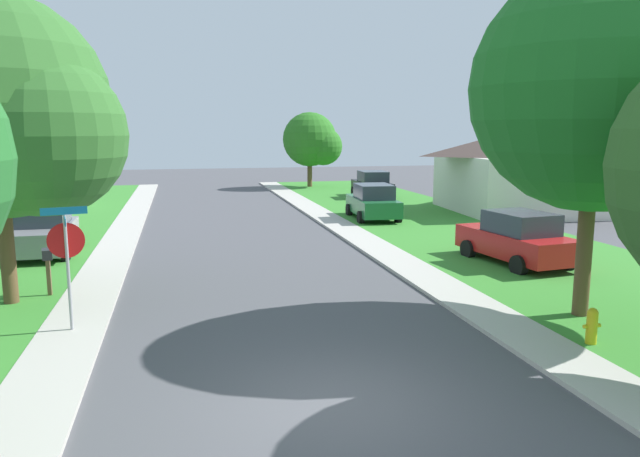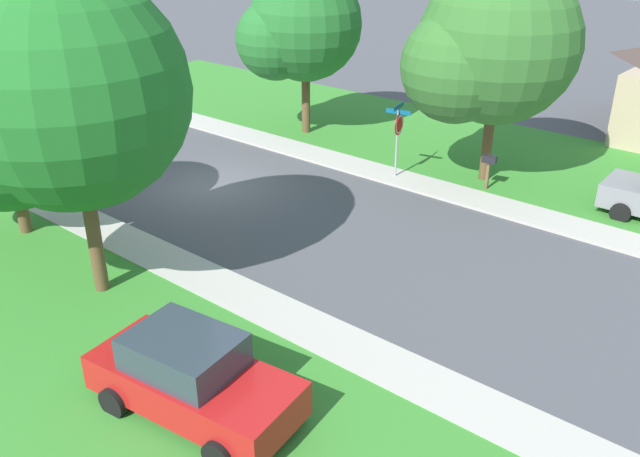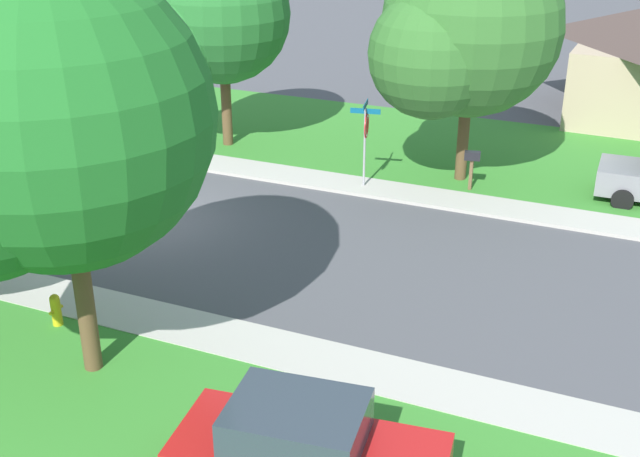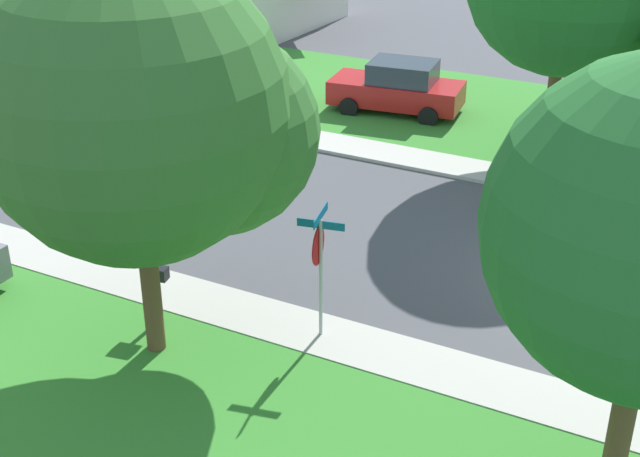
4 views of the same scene
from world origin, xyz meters
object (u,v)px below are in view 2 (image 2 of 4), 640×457
tree_across_left (298,28)px  tree_corner_large (488,49)px  stop_sign_far_corner (398,129)px  stop_sign_near_corner (9,143)px  mailbox (489,164)px  tree_across_right (54,101)px  car_red_kerbside_mid (192,377)px  fire_hydrant (95,243)px

tree_across_left → tree_corner_large: 8.50m
stop_sign_far_corner → tree_across_left: (-1.67, -6.12, 2.61)m
stop_sign_near_corner → tree_corner_large: bearing=133.6°
tree_across_left → mailbox: bearing=86.0°
tree_across_left → stop_sign_near_corner: bearing=-15.4°
stop_sign_far_corner → mailbox: bearing=108.5°
stop_sign_far_corner → tree_across_left: tree_across_left is taller
stop_sign_near_corner → tree_across_left: 11.90m
tree_across_right → stop_sign_far_corner: bearing=171.5°
tree_across_right → tree_corner_large: tree_across_right is taller
car_red_kerbside_mid → fire_hydrant: car_red_kerbside_mid is taller
tree_corner_large → mailbox: tree_corner_large is taller
fire_hydrant → car_red_kerbside_mid: bearing=70.1°
tree_across_right → mailbox: (-12.79, 4.86, -4.09)m
fire_hydrant → mailbox: (-11.45, 6.39, 0.57)m
stop_sign_far_corner → tree_across_left: 6.86m
fire_hydrant → mailbox: size_ratio=0.63×
car_red_kerbside_mid → tree_corner_large: 15.10m
car_red_kerbside_mid → stop_sign_far_corner: bearing=-163.6°
stop_sign_near_corner → fire_hydrant: size_ratio=3.34×
tree_across_left → fire_hydrant: bearing=13.2°
tree_corner_large → mailbox: 3.83m
stop_sign_near_corner → tree_across_left: size_ratio=0.40×
tree_across_left → mailbox: (0.64, 9.22, -3.49)m
stop_sign_near_corner → tree_corner_large: tree_corner_large is taller
stop_sign_near_corner → tree_corner_large: 16.25m
tree_corner_large → mailbox: (0.50, 0.72, -3.72)m
fire_hydrant → mailbox: 13.13m
mailbox → car_red_kerbside_mid: bearing=3.0°
stop_sign_far_corner → tree_across_right: size_ratio=0.34×
tree_corner_large → stop_sign_near_corner: bearing=-46.4°
tree_across_left → tree_across_right: bearing=18.0°
tree_corner_large → fire_hydrant: bearing=-25.4°
tree_across_right → tree_across_left: size_ratio=1.15×
stop_sign_near_corner → mailbox: bearing=130.6°
tree_across_left → mailbox: size_ratio=5.33×
fire_hydrant → stop_sign_far_corner: bearing=162.5°
tree_across_left → mailbox: tree_across_left is taller
tree_across_right → tree_corner_large: (-13.29, 4.13, -0.37)m
mailbox → stop_sign_far_corner: bearing=-71.5°
fire_hydrant → tree_across_right: bearing=48.9°
stop_sign_far_corner → tree_across_left: size_ratio=0.40×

